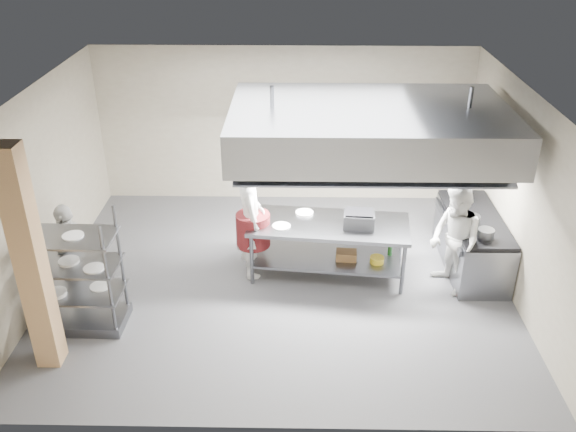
{
  "coord_description": "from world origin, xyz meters",
  "views": [
    {
      "loc": [
        0.28,
        -8.0,
        5.36
      ],
      "look_at": [
        0.13,
        0.2,
        1.04
      ],
      "focal_mm": 38.0,
      "sensor_mm": 36.0,
      "label": 1
    }
  ],
  "objects_px": {
    "island": "(328,249)",
    "pass_rack": "(76,271)",
    "cooking_range": "(472,243)",
    "chef_head": "(250,220)",
    "chef_line": "(455,240)",
    "griddle": "(359,220)",
    "chef_plating": "(71,253)",
    "stockpot": "(470,222)"
  },
  "relations": [
    {
      "from": "cooking_range",
      "to": "chef_head",
      "type": "xyz_separation_m",
      "value": [
        -3.53,
        -0.25,
        0.53
      ]
    },
    {
      "from": "chef_head",
      "to": "chef_line",
      "type": "bearing_deg",
      "value": -109.0
    },
    {
      "from": "pass_rack",
      "to": "chef_line",
      "type": "relative_size",
      "value": 1.02
    },
    {
      "from": "island",
      "to": "chef_line",
      "type": "xyz_separation_m",
      "value": [
        1.84,
        -0.4,
        0.4
      ]
    },
    {
      "from": "island",
      "to": "pass_rack",
      "type": "bearing_deg",
      "value": -152.51
    },
    {
      "from": "island",
      "to": "chef_line",
      "type": "bearing_deg",
      "value": -6.25
    },
    {
      "from": "chef_head",
      "to": "stockpot",
      "type": "bearing_deg",
      "value": -102.83
    },
    {
      "from": "chef_head",
      "to": "chef_line",
      "type": "distance_m",
      "value": 3.08
    },
    {
      "from": "island",
      "to": "pass_rack",
      "type": "height_order",
      "value": "pass_rack"
    },
    {
      "from": "chef_line",
      "to": "cooking_range",
      "type": "bearing_deg",
      "value": 124.43
    },
    {
      "from": "cooking_range",
      "to": "chef_plating",
      "type": "xyz_separation_m",
      "value": [
        -6.08,
        -1.01,
        0.36
      ]
    },
    {
      "from": "cooking_range",
      "to": "chef_head",
      "type": "height_order",
      "value": "chef_head"
    },
    {
      "from": "cooking_range",
      "to": "chef_plating",
      "type": "height_order",
      "value": "chef_plating"
    },
    {
      "from": "chef_head",
      "to": "chef_line",
      "type": "xyz_separation_m",
      "value": [
        3.05,
        -0.43,
        -0.09
      ]
    },
    {
      "from": "cooking_range",
      "to": "chef_head",
      "type": "bearing_deg",
      "value": -176.0
    },
    {
      "from": "pass_rack",
      "to": "chef_line",
      "type": "bearing_deg",
      "value": 11.34
    },
    {
      "from": "cooking_range",
      "to": "stockpot",
      "type": "height_order",
      "value": "stockpot"
    },
    {
      "from": "island",
      "to": "cooking_range",
      "type": "relative_size",
      "value": 1.22
    },
    {
      "from": "chef_head",
      "to": "griddle",
      "type": "relative_size",
      "value": 4.1
    },
    {
      "from": "pass_rack",
      "to": "chef_plating",
      "type": "distance_m",
      "value": 0.69
    },
    {
      "from": "island",
      "to": "stockpot",
      "type": "distance_m",
      "value": 2.19
    },
    {
      "from": "island",
      "to": "griddle",
      "type": "bearing_deg",
      "value": -5.18
    },
    {
      "from": "chef_plating",
      "to": "stockpot",
      "type": "distance_m",
      "value": 5.93
    },
    {
      "from": "island",
      "to": "chef_plating",
      "type": "relative_size",
      "value": 1.56
    },
    {
      "from": "chef_line",
      "to": "griddle",
      "type": "xyz_separation_m",
      "value": [
        -1.4,
        0.31,
        0.17
      ]
    },
    {
      "from": "chef_line",
      "to": "stockpot",
      "type": "height_order",
      "value": "chef_line"
    },
    {
      "from": "chef_head",
      "to": "chef_plating",
      "type": "xyz_separation_m",
      "value": [
        -2.55,
        -0.76,
        -0.17
      ]
    },
    {
      "from": "island",
      "to": "chef_plating",
      "type": "bearing_deg",
      "value": -162.84
    },
    {
      "from": "griddle",
      "to": "stockpot",
      "type": "xyz_separation_m",
      "value": [
        1.68,
        0.01,
        -0.02
      ]
    },
    {
      "from": "stockpot",
      "to": "cooking_range",
      "type": "bearing_deg",
      "value": 60.98
    },
    {
      "from": "cooking_range",
      "to": "griddle",
      "type": "relative_size",
      "value": 4.32
    },
    {
      "from": "cooking_range",
      "to": "chef_plating",
      "type": "distance_m",
      "value": 6.17
    },
    {
      "from": "chef_plating",
      "to": "griddle",
      "type": "bearing_deg",
      "value": 100.44
    },
    {
      "from": "chef_line",
      "to": "chef_plating",
      "type": "height_order",
      "value": "chef_line"
    },
    {
      "from": "stockpot",
      "to": "island",
      "type": "bearing_deg",
      "value": 177.83
    },
    {
      "from": "chef_plating",
      "to": "pass_rack",
      "type": "bearing_deg",
      "value": 26.7
    },
    {
      "from": "pass_rack",
      "to": "griddle",
      "type": "bearing_deg",
      "value": 19.12
    },
    {
      "from": "island",
      "to": "chef_head",
      "type": "relative_size",
      "value": 1.29
    },
    {
      "from": "chef_head",
      "to": "chef_plating",
      "type": "relative_size",
      "value": 1.21
    },
    {
      "from": "island",
      "to": "chef_line",
      "type": "distance_m",
      "value": 1.92
    },
    {
      "from": "chef_line",
      "to": "stockpot",
      "type": "distance_m",
      "value": 0.45
    },
    {
      "from": "island",
      "to": "chef_line",
      "type": "height_order",
      "value": "chef_line"
    }
  ]
}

